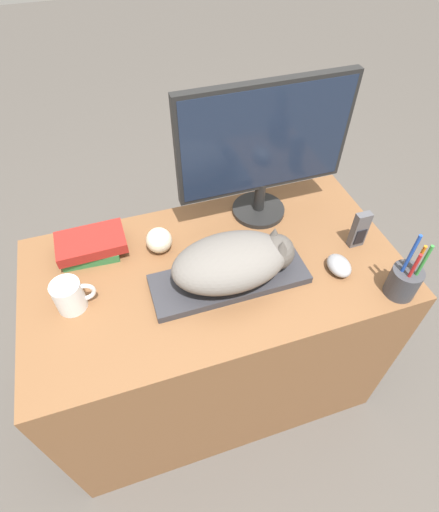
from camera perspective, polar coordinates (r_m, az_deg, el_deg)
The scene contains 11 objects.
ground_plane at distance 1.72m, azimuth 2.86°, elevation -25.57°, with size 12.00×12.00×0.00m, color #4C4742.
desk at distance 1.49m, azimuth -0.62°, elevation -10.87°, with size 1.12×0.60×0.74m.
keyboard at distance 1.15m, azimuth 1.42°, elevation -3.30°, with size 0.45×0.16×0.02m.
cat at distance 1.10m, azimuth 2.37°, elevation -0.64°, with size 0.35×0.20×0.13m.
monitor at distance 1.22m, azimuth 6.49°, elevation 15.47°, with size 0.53×0.18×0.45m.
computer_mouse at distance 1.22m, azimuth 16.70°, elevation -1.31°, with size 0.06×0.09×0.04m.
coffee_mug at distance 1.14m, azimuth -20.58°, elevation -5.33°, with size 0.11×0.08×0.09m.
pen_cup at distance 1.21m, azimuth 24.87°, elevation -3.17°, with size 0.08×0.08×0.23m.
baseball at distance 1.23m, azimuth -8.63°, elevation 2.23°, with size 0.08×0.08×0.08m.
phone at distance 1.29m, azimuth 19.36°, elevation 3.53°, with size 0.05×0.03×0.13m.
book_stack at distance 1.27m, azimuth -17.92°, elevation 1.46°, with size 0.21×0.13×0.06m.
Camera 1 is at (-0.22, -0.44, 1.64)m, focal length 28.00 mm.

